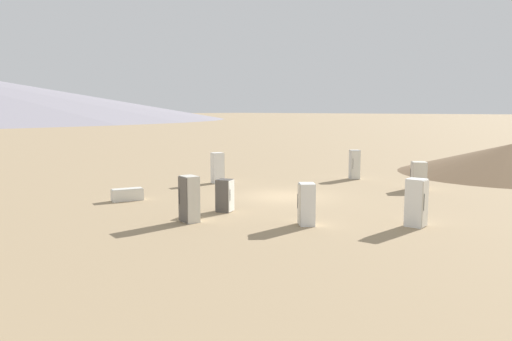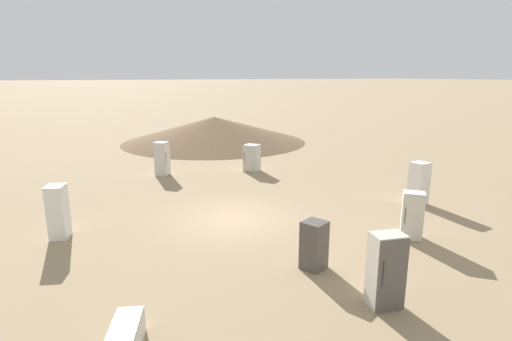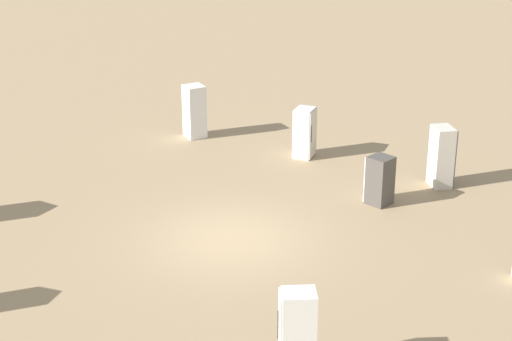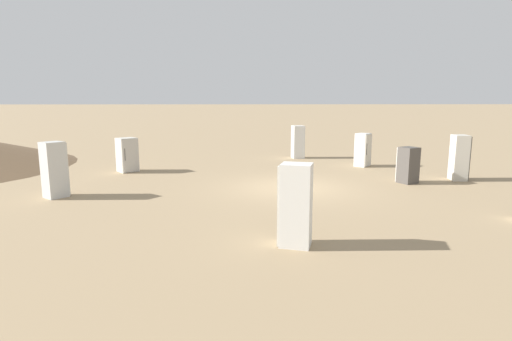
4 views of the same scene
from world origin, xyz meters
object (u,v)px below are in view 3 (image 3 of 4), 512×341
at_px(discarded_fridge_5, 297,334).
at_px(discarded_fridge_6, 194,111).
at_px(discarded_fridge_2, 442,157).
at_px(discarded_fridge_3, 305,133).
at_px(discarded_fridge_7, 379,180).

distance_m(discarded_fridge_5, discarded_fridge_6, 14.25).
height_order(discarded_fridge_2, discarded_fridge_3, discarded_fridge_2).
bearing_deg(discarded_fridge_7, discarded_fridge_3, 72.09).
distance_m(discarded_fridge_3, discarded_fridge_6, 4.19).
height_order(discarded_fridge_5, discarded_fridge_6, discarded_fridge_5).
xyz_separation_m(discarded_fridge_5, discarded_fridge_6, (-2.61, -14.01, -0.01)).
height_order(discarded_fridge_2, discarded_fridge_5, discarded_fridge_5).
height_order(discarded_fridge_3, discarded_fridge_6, discarded_fridge_6).
bearing_deg(discarded_fridge_6, discarded_fridge_3, -55.81).
distance_m(discarded_fridge_2, discarded_fridge_7, 2.42).
relative_size(discarded_fridge_3, discarded_fridge_5, 0.88).
relative_size(discarded_fridge_6, discarded_fridge_7, 1.29).
relative_size(discarded_fridge_2, discarded_fridge_7, 1.30).
distance_m(discarded_fridge_2, discarded_fridge_5, 10.68).
xyz_separation_m(discarded_fridge_6, discarded_fridge_7, (-3.05, 7.41, -0.21)).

